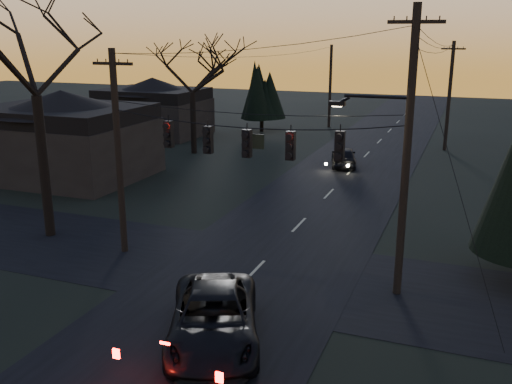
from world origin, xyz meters
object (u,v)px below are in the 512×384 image
at_px(suv_near, 214,319).
at_px(sedan_oncoming_a, 344,157).
at_px(utility_pole_right, 397,293).
at_px(utility_pole_far_l, 329,127).
at_px(utility_pole_far_r, 444,150).
at_px(utility_pole_left, 125,251).
at_px(bare_tree_left, 30,34).

xyz_separation_m(suv_near, sedan_oncoming_a, (-1.60, 24.82, -0.09)).
bearing_deg(utility_pole_right, utility_pole_far_l, 107.72).
bearing_deg(suv_near, utility_pole_far_r, 59.06).
bearing_deg(utility_pole_far_l, suv_near, -80.68).
relative_size(utility_pole_left, suv_near, 1.50).
distance_m(utility_pole_far_r, sedan_oncoming_a, 10.71).
height_order(utility_pole_far_r, utility_pole_far_l, utility_pole_far_r).
height_order(utility_pole_left, suv_near, utility_pole_left).
relative_size(utility_pole_right, utility_pole_far_l, 1.25).
bearing_deg(utility_pole_left, suv_near, -38.74).
xyz_separation_m(utility_pole_left, suv_near, (6.80, -5.45, 0.79)).
distance_m(utility_pole_left, utility_pole_far_l, 36.00).
bearing_deg(utility_pole_left, utility_pole_right, 0.00).
bearing_deg(bare_tree_left, utility_pole_left, -6.48).
relative_size(utility_pole_far_l, sedan_oncoming_a, 1.96).
relative_size(utility_pole_right, utility_pole_far_r, 1.18).
xyz_separation_m(utility_pole_far_r, bare_tree_left, (-15.88, -27.50, 9.02)).
distance_m(utility_pole_left, utility_pole_far_r, 30.27).
xyz_separation_m(utility_pole_left, bare_tree_left, (-4.38, 0.50, 9.02)).
bearing_deg(utility_pole_far_r, sedan_oncoming_a, -126.11).
bearing_deg(utility_pole_far_l, utility_pole_far_r, -34.82).
bearing_deg(utility_pole_far_l, bare_tree_left, -97.03).
xyz_separation_m(utility_pole_far_l, sedan_oncoming_a, (5.20, -16.64, 0.70)).
relative_size(utility_pole_right, bare_tree_left, 0.78).
xyz_separation_m(utility_pole_far_r, utility_pole_far_l, (-11.50, 8.00, 0.00)).
bearing_deg(utility_pole_right, bare_tree_left, 178.21).
xyz_separation_m(utility_pole_left, sedan_oncoming_a, (5.20, 19.36, 0.70)).
bearing_deg(suv_near, utility_pole_left, 118.32).
distance_m(utility_pole_left, sedan_oncoming_a, 20.06).
height_order(utility_pole_right, sedan_oncoming_a, utility_pole_right).
relative_size(bare_tree_left, sedan_oncoming_a, 3.16).
bearing_deg(utility_pole_right, suv_near, -130.75).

